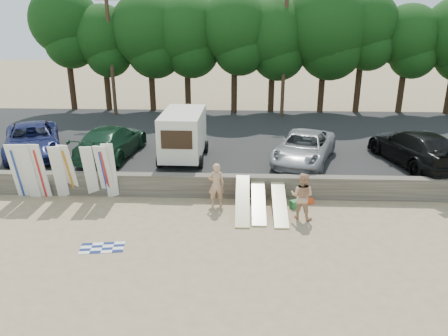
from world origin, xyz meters
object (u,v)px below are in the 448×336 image
(cooler, at_px, (295,204))
(car_3, at_px, (415,147))
(car_0, at_px, (32,140))
(car_1, at_px, (111,141))
(beachgoer_a, at_px, (216,185))
(box_trailer, at_px, (183,133))
(car_2, at_px, (304,148))
(beachgoer_b, at_px, (302,196))

(cooler, bearing_deg, car_3, 8.32)
(car_0, relative_size, cooler, 15.00)
(car_1, xyz_separation_m, beachgoer_a, (5.62, -4.32, -0.56))
(car_0, xyz_separation_m, car_1, (4.19, -0.12, 0.02))
(car_1, height_order, cooler, car_1)
(beachgoer_a, bearing_deg, box_trailer, -71.09)
(car_2, bearing_deg, car_3, 18.53)
(box_trailer, xyz_separation_m, car_3, (11.30, -0.19, -0.52))
(box_trailer, distance_m, beachgoer_b, 7.37)
(car_1, xyz_separation_m, beachgoer_b, (9.03, -5.36, -0.56))
(car_1, bearing_deg, car_2, -176.45)
(car_3, bearing_deg, box_trailer, -14.97)
(beachgoer_a, height_order, cooler, beachgoer_a)
(car_2, xyz_separation_m, beachgoer_a, (-4.10, -3.88, -0.48))
(car_0, xyz_separation_m, car_3, (19.23, -0.66, 0.05))
(car_2, bearing_deg, cooler, -81.87)
(box_trailer, relative_size, car_0, 0.68)
(box_trailer, xyz_separation_m, beachgoer_a, (1.88, -3.97, -1.12))
(car_0, xyz_separation_m, cooler, (13.11, -4.51, -1.33))
(car_2, distance_m, car_3, 5.32)
(car_0, relative_size, car_1, 1.02)
(cooler, bearing_deg, box_trailer, 118.11)
(car_0, height_order, cooler, car_0)
(beachgoer_a, relative_size, cooler, 4.99)
(car_0, distance_m, car_3, 19.24)
(car_3, xyz_separation_m, cooler, (-6.12, -3.86, -1.38))
(car_1, bearing_deg, box_trailer, -179.16)
(box_trailer, height_order, car_3, box_trailer)
(car_1, distance_m, beachgoer_a, 7.11)
(box_trailer, xyz_separation_m, car_0, (-7.93, 0.47, -0.57))
(car_1, distance_m, beachgoer_b, 10.52)
(car_0, relative_size, car_2, 1.08)
(cooler, bearing_deg, beachgoer_b, -107.00)
(car_0, relative_size, beachgoer_a, 3.01)
(car_0, bearing_deg, car_1, -25.76)
(car_0, distance_m, beachgoer_b, 14.32)
(car_3, distance_m, beachgoer_a, 10.17)
(box_trailer, bearing_deg, car_0, 177.75)
(car_0, height_order, car_3, car_3)
(car_1, bearing_deg, cooler, 159.91)
(car_0, distance_m, car_2, 13.92)
(car_0, height_order, car_1, car_1)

